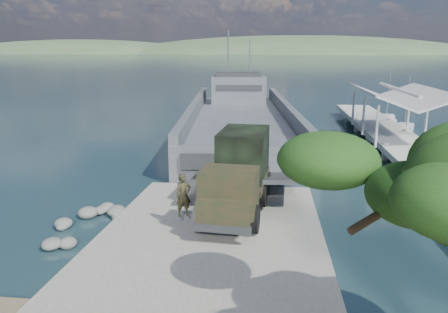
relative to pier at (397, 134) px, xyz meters
The scene contains 10 objects.
ground 22.89m from the pier, 124.71° to the right, with size 1400.00×1400.00×0.00m, color #19363E.
boat_ramp 23.70m from the pier, 123.33° to the right, with size 10.00×18.00×0.50m, color gray.
shoreline_rocks 26.55m from the pier, 136.42° to the right, with size 3.20×5.60×0.90m, color #5D5D5A, non-canonical shape.
distant_headlands 542.50m from the pier, 86.09° to the left, with size 1000.00×240.00×48.00m, color #365133, non-canonical shape.
pier is the anchor object (origin of this frame).
landing_craft 14.80m from the pier, 156.54° to the left, with size 12.78×39.02×11.40m.
military_truck 19.83m from the pier, 127.35° to the right, with size 3.28×8.44×3.83m.
soldier 23.18m from the pier, 128.50° to the right, with size 0.75×0.49×2.05m, color black.
sailboat_near 9.84m from the pier, 70.48° to the left, with size 3.09×5.12×6.00m.
sailboat_far 15.87m from the pier, 79.09° to the left, with size 1.69×4.89×5.87m.
Camera 1 is at (2.55, -18.23, 8.61)m, focal length 35.00 mm.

